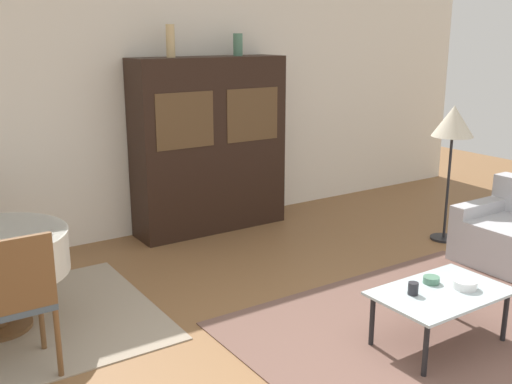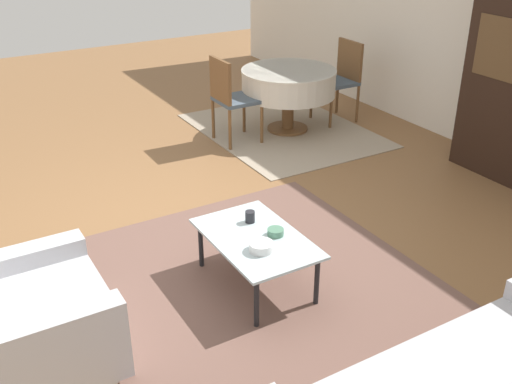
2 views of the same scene
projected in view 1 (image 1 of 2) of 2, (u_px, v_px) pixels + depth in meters
wall_back at (119, 110)px, 6.11m from camera, size 10.00×0.06×2.70m
area_rug at (447, 338)px, 4.28m from camera, size 2.78×2.37×0.01m
coffee_table at (441, 296)px, 4.12m from camera, size 0.94×0.59×0.39m
display_cabinet at (210, 145)px, 6.47m from camera, size 1.68×0.47×1.88m
dining_chair_near at (15, 297)px, 3.65m from camera, size 0.44×0.44×0.96m
floor_lamp at (453, 126)px, 6.03m from camera, size 0.42×0.42×1.41m
cup at (413, 289)px, 4.05m from camera, size 0.07×0.07×0.09m
bowl at (465, 284)px, 4.14m from camera, size 0.17×0.17×0.06m
bowl_small at (431, 280)px, 4.23m from camera, size 0.12×0.12×0.05m
vase_tall at (170, 41)px, 5.96m from camera, size 0.09×0.09×0.32m
vase_short at (238, 45)px, 6.39m from camera, size 0.10×0.10×0.23m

